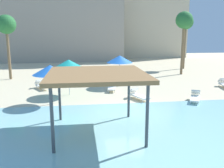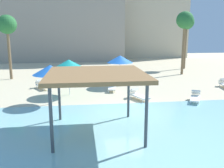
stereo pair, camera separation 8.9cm
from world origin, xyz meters
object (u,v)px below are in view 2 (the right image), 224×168
beach_umbrella_blue_0 (50,70)px  lounge_chair_5 (42,85)px  lounge_chair_4 (112,86)px  lounge_chair_2 (138,95)px  beach_umbrella_blue_1 (120,59)px  palm_tree_0 (7,26)px  palm_tree_2 (187,24)px  shade_pavilion (96,76)px  palm_tree_3 (185,22)px  beach_umbrella_teal_2 (69,64)px  lounge_chair_0 (195,97)px

beach_umbrella_blue_0 → lounge_chair_5: beach_umbrella_blue_0 is taller
lounge_chair_4 → lounge_chair_2: bearing=34.3°
beach_umbrella_blue_0 → beach_umbrella_blue_1: 7.33m
beach_umbrella_blue_1 → lounge_chair_2: size_ratio=1.40×
beach_umbrella_blue_0 → lounge_chair_5: size_ratio=1.37×
palm_tree_0 → palm_tree_2: size_ratio=0.93×
shade_pavilion → palm_tree_3: size_ratio=0.64×
palm_tree_0 → palm_tree_2: 21.41m
lounge_chair_4 → lounge_chair_5: size_ratio=1.01×
lounge_chair_4 → beach_umbrella_teal_2: bearing=-65.1°
beach_umbrella_teal_2 → palm_tree_2: palm_tree_2 is taller
beach_umbrella_blue_1 → lounge_chair_0: bearing=-51.0°
palm_tree_0 → lounge_chair_4: bearing=-33.0°
palm_tree_2 → palm_tree_3: size_ratio=0.99×
beach_umbrella_teal_2 → beach_umbrella_blue_0: bearing=-114.7°
palm_tree_3 → lounge_chair_4: bearing=-142.7°
shade_pavilion → palm_tree_2: bearing=56.8°
palm_tree_3 → palm_tree_0: bearing=-178.4°
lounge_chair_2 → palm_tree_3: size_ratio=0.28×
lounge_chair_4 → lounge_chair_0: bearing=60.3°
palm_tree_0 → palm_tree_3: 18.77m
lounge_chair_0 → palm_tree_2: bearing=-172.1°
beach_umbrella_blue_0 → shade_pavilion: bearing=-62.2°
shade_pavilion → palm_tree_0: (-7.92, 14.98, 2.59)m
palm_tree_2 → palm_tree_0: bearing=-167.1°
lounge_chair_0 → lounge_chair_5: same height
beach_umbrella_teal_2 → palm_tree_0: (-6.29, 7.40, 2.96)m
beach_umbrella_teal_2 → palm_tree_0: palm_tree_0 is taller
shade_pavilion → lounge_chair_5: 11.07m
shade_pavilion → lounge_chair_0: (7.21, 4.53, -2.45)m
lounge_chair_2 → lounge_chair_5: bearing=-143.3°
beach_umbrella_blue_0 → beach_umbrella_teal_2: beach_umbrella_teal_2 is taller
lounge_chair_2 → lounge_chair_4: size_ratio=1.01×
beach_umbrella_blue_0 → palm_tree_0: bearing=117.9°
shade_pavilion → beach_umbrella_teal_2: bearing=102.1°
lounge_chair_0 → lounge_chair_5: size_ratio=1.00×
shade_pavilion → palm_tree_2: 23.83m
lounge_chair_0 → lounge_chair_4: bearing=-98.9°
beach_umbrella_teal_2 → lounge_chair_2: size_ratio=1.39×
lounge_chair_0 → beach_umbrella_blue_0: bearing=-65.2°
lounge_chair_0 → lounge_chair_2: bearing=-77.1°
lounge_chair_0 → palm_tree_2: size_ratio=0.28×
beach_umbrella_blue_0 → palm_tree_3: size_ratio=0.38×
lounge_chair_0 → lounge_chair_4: same height
beach_umbrella_blue_0 → palm_tree_2: bearing=43.0°
shade_pavilion → beach_umbrella_blue_0: bearing=117.8°
beach_umbrella_blue_0 → beach_umbrella_teal_2: size_ratio=0.97×
palm_tree_0 → palm_tree_3: palm_tree_3 is taller
lounge_chair_2 → lounge_chair_4: bearing=-176.2°
shade_pavilion → beach_umbrella_blue_1: shade_pavilion is taller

